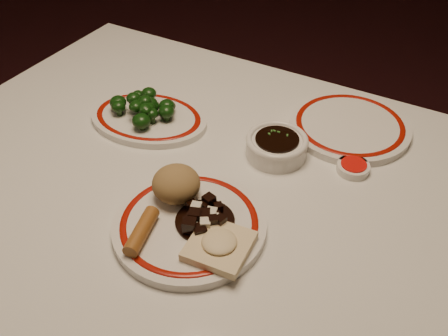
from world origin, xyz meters
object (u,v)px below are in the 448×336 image
(spring_roll, at_px, (142,231))
(main_plate, at_px, (189,225))
(broccoli_pile, at_px, (145,107))
(rice_mound, at_px, (176,184))
(stirfry_heap, at_px, (203,218))
(soy_bowl, at_px, (277,147))
(dining_table, at_px, (201,207))
(fried_wonton, at_px, (219,245))
(broccoli_plate, at_px, (149,118))

(spring_roll, bearing_deg, main_plate, 39.09)
(main_plate, height_order, broccoli_pile, broccoli_pile)
(main_plate, distance_m, rice_mound, 0.08)
(main_plate, relative_size, stirfry_heap, 3.21)
(rice_mound, distance_m, spring_roll, 0.11)
(rice_mound, height_order, soy_bowl, rice_mound)
(soy_bowl, bearing_deg, stirfry_heap, -94.84)
(main_plate, distance_m, spring_roll, 0.09)
(dining_table, relative_size, fried_wonton, 11.46)
(rice_mound, xyz_separation_m, spring_roll, (0.00, -0.11, -0.02))
(dining_table, bearing_deg, main_plate, -64.98)
(spring_roll, xyz_separation_m, soy_bowl, (0.09, 0.33, -0.01))
(dining_table, xyz_separation_m, soy_bowl, (0.10, 0.13, 0.11))
(dining_table, xyz_separation_m, broccoli_pile, (-0.19, 0.09, 0.13))
(rice_mound, bearing_deg, main_plate, -38.69)
(stirfry_heap, xyz_separation_m, soy_bowl, (0.02, 0.25, -0.01))
(spring_roll, xyz_separation_m, stirfry_heap, (0.07, 0.07, -0.00))
(rice_mound, bearing_deg, dining_table, 95.98)
(rice_mound, distance_m, stirfry_heap, 0.08)
(broccoli_plate, relative_size, soy_bowl, 2.39)
(dining_table, bearing_deg, broccoli_pile, 154.78)
(main_plate, height_order, broccoli_plate, main_plate)
(soy_bowl, bearing_deg, main_plate, -99.33)
(stirfry_heap, bearing_deg, fried_wonton, -33.68)
(main_plate, relative_size, fried_wonton, 3.14)
(spring_roll, bearing_deg, fried_wonton, 3.79)
(dining_table, height_order, spring_roll, spring_roll)
(fried_wonton, distance_m, soy_bowl, 0.29)
(stirfry_heap, relative_size, broccoli_plate, 0.35)
(rice_mound, distance_m, fried_wonton, 0.15)
(rice_mound, height_order, broccoli_pile, rice_mound)
(main_plate, xyz_separation_m, stirfry_heap, (0.02, 0.01, 0.02))
(dining_table, height_order, soy_bowl, soy_bowl)
(spring_roll, relative_size, stirfry_heap, 0.93)
(broccoli_plate, bearing_deg, main_plate, -42.00)
(dining_table, bearing_deg, spring_roll, -86.46)
(spring_roll, relative_size, broccoli_plate, 0.32)
(main_plate, xyz_separation_m, spring_roll, (-0.05, -0.07, 0.02))
(dining_table, xyz_separation_m, broccoli_plate, (-0.19, 0.09, 0.10))
(spring_roll, xyz_separation_m, fried_wonton, (0.12, 0.04, -0.00))
(dining_table, distance_m, soy_bowl, 0.20)
(broccoli_plate, bearing_deg, stirfry_heap, -38.58)
(main_plate, relative_size, broccoli_pile, 2.20)
(main_plate, relative_size, rice_mound, 3.82)
(main_plate, xyz_separation_m, rice_mound, (-0.05, 0.04, 0.04))
(dining_table, distance_m, main_plate, 0.18)
(rice_mound, relative_size, spring_roll, 0.91)
(broccoli_pile, distance_m, soy_bowl, 0.30)
(stirfry_heap, bearing_deg, main_plate, -157.52)
(spring_roll, height_order, fried_wonton, same)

